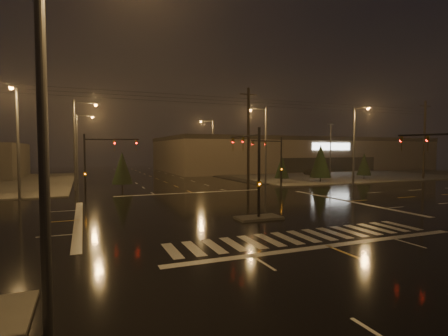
# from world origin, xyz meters

# --- Properties ---
(ground) EXTENTS (140.00, 140.00, 0.00)m
(ground) POSITION_xyz_m (0.00, 0.00, 0.00)
(ground) COLOR black
(ground) RESTS_ON ground
(sidewalk_ne) EXTENTS (36.00, 36.00, 0.12)m
(sidewalk_ne) POSITION_xyz_m (30.00, 30.00, 0.06)
(sidewalk_ne) COLOR #46433E
(sidewalk_ne) RESTS_ON ground
(median_island) EXTENTS (3.00, 1.60, 0.15)m
(median_island) POSITION_xyz_m (0.00, -4.00, 0.07)
(median_island) COLOR #46433E
(median_island) RESTS_ON ground
(crosswalk) EXTENTS (15.00, 2.60, 0.01)m
(crosswalk) POSITION_xyz_m (0.00, -9.00, 0.01)
(crosswalk) COLOR beige
(crosswalk) RESTS_ON ground
(stop_bar_near) EXTENTS (16.00, 0.50, 0.01)m
(stop_bar_near) POSITION_xyz_m (0.00, -11.00, 0.01)
(stop_bar_near) COLOR beige
(stop_bar_near) RESTS_ON ground
(stop_bar_far) EXTENTS (16.00, 0.50, 0.01)m
(stop_bar_far) POSITION_xyz_m (0.00, 11.00, 0.01)
(stop_bar_far) COLOR beige
(stop_bar_far) RESTS_ON ground
(parking_lot) EXTENTS (50.00, 24.00, 0.08)m
(parking_lot) POSITION_xyz_m (35.00, 28.00, 0.04)
(parking_lot) COLOR black
(parking_lot) RESTS_ON ground
(retail_building) EXTENTS (60.20, 28.30, 7.20)m
(retail_building) POSITION_xyz_m (35.00, 45.99, 3.84)
(retail_building) COLOR #6E5D4E
(retail_building) RESTS_ON ground
(signal_mast_median) EXTENTS (0.25, 4.59, 6.00)m
(signal_mast_median) POSITION_xyz_m (0.00, -3.07, 3.75)
(signal_mast_median) COLOR black
(signal_mast_median) RESTS_ON ground
(signal_mast_ne) EXTENTS (4.84, 1.86, 6.00)m
(signal_mast_ne) POSITION_xyz_m (9.50, 10.14, 3.79)
(signal_mast_ne) COLOR black
(signal_mast_ne) RESTS_ON ground
(signal_mast_nw) EXTENTS (4.84, 1.86, 6.00)m
(signal_mast_nw) POSITION_xyz_m (-9.50, 10.14, 3.79)
(signal_mast_nw) COLOR black
(signal_mast_nw) RESTS_ON ground
(streetlight_0) EXTENTS (2.77, 0.32, 10.00)m
(streetlight_0) POSITION_xyz_m (-11.18, -15.00, 5.80)
(streetlight_0) COLOR #38383A
(streetlight_0) RESTS_ON ground
(streetlight_1) EXTENTS (2.77, 0.32, 10.00)m
(streetlight_1) POSITION_xyz_m (-11.18, 18.00, 5.80)
(streetlight_1) COLOR #38383A
(streetlight_1) RESTS_ON ground
(streetlight_2) EXTENTS (2.77, 0.32, 10.00)m
(streetlight_2) POSITION_xyz_m (-11.18, 34.00, 5.80)
(streetlight_2) COLOR #38383A
(streetlight_2) RESTS_ON ground
(streetlight_3) EXTENTS (2.77, 0.32, 10.00)m
(streetlight_3) POSITION_xyz_m (11.18, 16.00, 5.80)
(streetlight_3) COLOR #38383A
(streetlight_3) RESTS_ON ground
(streetlight_4) EXTENTS (2.77, 0.32, 10.00)m
(streetlight_4) POSITION_xyz_m (11.18, 36.00, 5.80)
(streetlight_4) COLOR #38383A
(streetlight_4) RESTS_ON ground
(streetlight_5) EXTENTS (0.32, 2.77, 10.00)m
(streetlight_5) POSITION_xyz_m (-16.00, 11.18, 5.80)
(streetlight_5) COLOR #38383A
(streetlight_5) RESTS_ON ground
(streetlight_6) EXTENTS (0.32, 2.77, 10.00)m
(streetlight_6) POSITION_xyz_m (22.00, 11.18, 5.80)
(streetlight_6) COLOR #38383A
(streetlight_6) RESTS_ON ground
(utility_pole_1) EXTENTS (2.20, 0.32, 12.00)m
(utility_pole_1) POSITION_xyz_m (8.00, 14.00, 6.13)
(utility_pole_1) COLOR black
(utility_pole_1) RESTS_ON ground
(utility_pole_2) EXTENTS (2.20, 0.32, 12.00)m
(utility_pole_2) POSITION_xyz_m (38.00, 14.00, 6.13)
(utility_pole_2) COLOR black
(utility_pole_2) RESTS_ON ground
(conifer_0) EXTENTS (1.95, 1.95, 3.75)m
(conifer_0) POSITION_xyz_m (14.29, 16.55, 2.22)
(conifer_0) COLOR black
(conifer_0) RESTS_ON ground
(conifer_1) EXTENTS (2.92, 2.92, 5.27)m
(conifer_1) POSITION_xyz_m (19.98, 15.69, 2.98)
(conifer_1) COLOR black
(conifer_1) RESTS_ON ground
(conifer_2) EXTENTS (2.14, 2.14, 4.04)m
(conifer_2) POSITION_xyz_m (28.75, 16.66, 2.37)
(conifer_2) COLOR black
(conifer_2) RESTS_ON ground
(conifer_3) EXTENTS (2.33, 2.33, 4.34)m
(conifer_3) POSITION_xyz_m (-6.57, 16.47, 2.52)
(conifer_3) COLOR black
(conifer_3) RESTS_ON ground
(car_parked) EXTENTS (1.95, 4.03, 1.32)m
(car_parked) POSITION_xyz_m (26.61, 26.70, 0.66)
(car_parked) COLOR black
(car_parked) RESTS_ON ground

